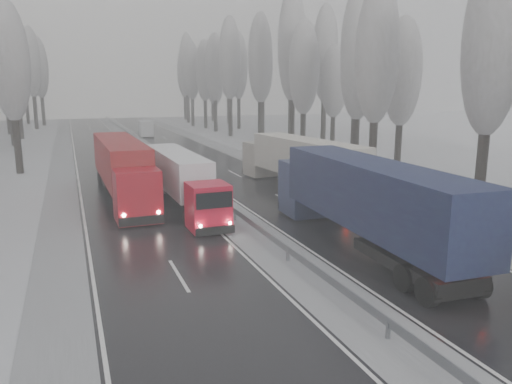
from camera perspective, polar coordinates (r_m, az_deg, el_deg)
carriageway_right at (r=42.00m, az=0.13°, el=0.78°), size 7.50×200.00×0.03m
carriageway_left at (r=39.60m, az=-14.23°, el=-0.28°), size 7.50×200.00×0.03m
median_slush at (r=40.48m, az=-6.84°, el=0.27°), size 3.00×200.00×0.04m
shoulder_right at (r=43.97m, az=6.17°, el=1.22°), size 2.40×200.00×0.04m
shoulder_left at (r=39.39m, az=-21.39°, el=-0.80°), size 2.40×200.00×0.04m
median_guardrail at (r=40.35m, az=-6.86°, el=1.07°), size 0.12×200.00×0.76m
tree_16 at (r=34.45m, az=25.45°, el=15.03°), size 3.60×3.60×16.53m
tree_18 at (r=42.91m, az=13.68°, el=15.03°), size 3.60×3.60×16.58m
tree_19 at (r=49.29m, az=16.39°, el=12.95°), size 3.60×3.60×14.57m
tree_20 at (r=51.54m, az=11.66°, el=13.92°), size 3.60×3.60×15.71m
tree_21 at (r=56.21m, az=11.50°, el=15.64°), size 3.60×3.60×18.62m
tree_22 at (r=60.26m, az=5.51°, el=13.87°), size 3.60×3.60×15.86m
tree_23 at (r=66.68m, az=8.91°, el=12.33°), size 3.60×3.60×13.55m
tree_24 at (r=65.69m, az=4.12°, el=16.31°), size 3.60×3.60×20.49m
tree_25 at (r=72.29m, az=7.91°, el=15.29°), size 3.60×3.60×19.44m
tree_26 at (r=74.92m, az=0.48°, el=14.96°), size 3.60×3.60×18.78m
tree_27 at (r=81.35m, az=4.29°, el=14.16°), size 3.60×3.60×17.62m
tree_28 at (r=84.61m, az=-3.01°, el=14.96°), size 3.60×3.60×19.62m
tree_29 at (r=90.80m, az=0.78°, el=14.16°), size 3.60×3.60×18.11m
tree_30 at (r=93.95m, az=-4.73°, el=13.95°), size 3.60×3.60×17.86m
tree_31 at (r=99.54m, az=-2.01°, el=14.13°), size 3.60×3.60×18.58m
tree_32 at (r=101.19m, az=-5.89°, el=13.59°), size 3.60×3.60×17.33m
tree_33 at (r=105.84m, az=-4.76°, el=12.49°), size 3.60×3.60×14.33m
tree_34 at (r=107.86m, az=-7.36°, el=13.55°), size 3.60×3.60×17.63m
tree_35 at (r=114.19m, az=-3.22°, el=13.73°), size 3.60×3.60×18.25m
tree_36 at (r=117.80m, az=-7.89°, el=14.19°), size 3.60×3.60×20.23m
tree_37 at (r=123.32m, az=-5.04°, el=13.01°), size 3.60×3.60×16.37m
tree_38 at (r=128.42m, az=-8.20°, el=13.35°), size 3.60×3.60×17.97m
tree_39 at (r=132.93m, az=-7.35°, el=12.83°), size 3.60×3.60×16.19m
tree_62 at (r=52.52m, az=-26.36°, el=13.15°), size 3.60×3.60×16.04m
tree_68 at (r=78.03m, az=-26.61°, el=12.62°), size 3.60×3.60×16.65m
tree_70 at (r=88.06m, az=-25.82°, el=12.65°), size 3.60×3.60×17.09m
tree_72 at (r=97.56m, az=-26.84°, el=11.63°), size 3.60×3.60×15.11m
tree_74 at (r=108.12m, az=-24.32°, el=13.31°), size 3.60×3.60×19.68m
tree_76 at (r=117.42m, az=-23.52°, el=12.83°), size 3.60×3.60×18.55m
tree_77 at (r=121.70m, az=-26.01°, el=11.28°), size 3.60×3.60×14.32m
tree_78 at (r=124.20m, az=-25.06°, el=12.89°), size 3.60×3.60×19.55m
tree_79 at (r=128.35m, az=-26.13°, el=12.03°), size 3.60×3.60×17.07m
truck_blue_box at (r=25.89m, az=11.90°, el=-0.52°), size 3.52×17.95×4.58m
truck_cream_box at (r=39.99m, az=4.96°, el=3.67°), size 4.20×16.33×4.15m
box_truck_distant at (r=86.38m, az=-12.49°, el=7.13°), size 2.69×7.16×2.62m
truck_red_white at (r=34.74m, az=-8.61°, el=1.82°), size 2.49×14.24×3.64m
truck_red_red at (r=37.37m, az=-15.03°, el=2.88°), size 3.00×16.91×4.32m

